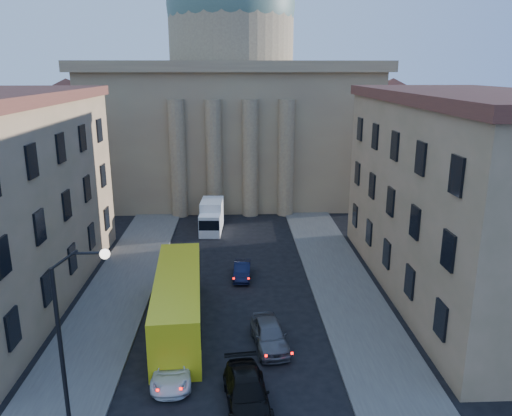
{
  "coord_description": "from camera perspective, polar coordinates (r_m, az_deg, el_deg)",
  "views": [
    {
      "loc": [
        0.37,
        -12.02,
        16.15
      ],
      "look_at": [
        1.67,
        19.27,
        7.39
      ],
      "focal_mm": 35.0,
      "sensor_mm": 36.0,
      "label": 1
    }
  ],
  "objects": [
    {
      "name": "car_left_mid",
      "position": [
        28.48,
        -9.55,
        -17.66
      ],
      "size": [
        2.31,
        4.59,
        1.24
      ],
      "primitive_type": "imported",
      "rotation": [
        0.0,
        0.0,
        0.05
      ],
      "color": "white",
      "rests_on": "ground"
    },
    {
      "name": "sidewalk_right",
      "position": [
        35.01,
        11.59,
        -12.06
      ],
      "size": [
        5.0,
        60.0,
        0.15
      ],
      "primitive_type": "cube",
      "color": "#514E4A",
      "rests_on": "ground"
    },
    {
      "name": "building_right",
      "position": [
        38.85,
        23.04,
        1.38
      ],
      "size": [
        11.6,
        26.6,
        14.7
      ],
      "color": "tan",
      "rests_on": "ground"
    },
    {
      "name": "city_bus",
      "position": [
        32.87,
        -8.88,
        -10.32
      ],
      "size": [
        3.72,
        12.54,
        3.49
      ],
      "rotation": [
        0.0,
        0.0,
        0.07
      ],
      "color": "yellow",
      "rests_on": "ground"
    },
    {
      "name": "car_right_mid",
      "position": [
        26.24,
        -1.06,
        -20.32
      ],
      "size": [
        2.66,
        5.34,
        1.49
      ],
      "primitive_type": "imported",
      "rotation": [
        0.0,
        0.0,
        0.11
      ],
      "color": "black",
      "rests_on": "ground"
    },
    {
      "name": "sidewalk_left",
      "position": [
        35.19,
        -17.1,
        -12.31
      ],
      "size": [
        5.0,
        60.0,
        0.15
      ],
      "primitive_type": "cube",
      "color": "#514E4A",
      "rests_on": "ground"
    },
    {
      "name": "car_right_far",
      "position": [
        30.87,
        1.55,
        -14.22
      ],
      "size": [
        2.43,
        4.84,
        1.58
      ],
      "primitive_type": "imported",
      "rotation": [
        0.0,
        0.0,
        0.12
      ],
      "color": "#55555A",
      "rests_on": "ground"
    },
    {
      "name": "box_truck",
      "position": [
        51.6,
        -5.1,
        -1.02
      ],
      "size": [
        2.4,
        5.57,
        3.01
      ],
      "rotation": [
        0.0,
        0.0,
        -0.05
      ],
      "color": "white",
      "rests_on": "ground"
    },
    {
      "name": "church",
      "position": [
        67.62,
        -2.75,
        11.98
      ],
      "size": [
        68.02,
        28.76,
        36.6
      ],
      "color": "#7E664E",
      "rests_on": "ground"
    },
    {
      "name": "street_lamp",
      "position": [
        23.93,
        -20.45,
        -12.45
      ],
      "size": [
        2.62,
        0.44,
        8.83
      ],
      "color": "black",
      "rests_on": "ground"
    },
    {
      "name": "car_right_distant",
      "position": [
        40.13,
        -1.59,
        -7.16
      ],
      "size": [
        1.48,
        3.79,
        1.23
      ],
      "primitive_type": "imported",
      "rotation": [
        0.0,
        0.0,
        -0.05
      ],
      "color": "black",
      "rests_on": "ground"
    }
  ]
}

